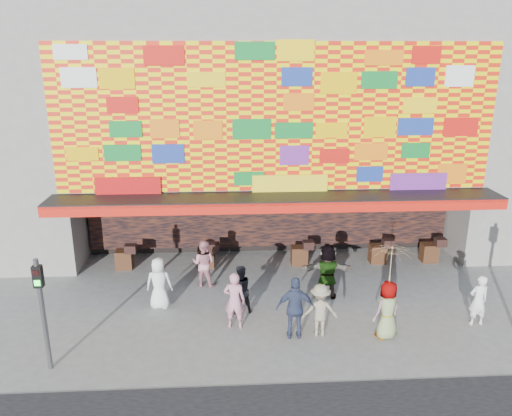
% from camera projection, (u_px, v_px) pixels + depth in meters
% --- Properties ---
extents(ground, '(90.00, 90.00, 0.00)m').
position_uv_depth(ground, '(287.00, 329.00, 14.42)').
color(ground, slate).
rests_on(ground, ground).
extents(shop_building, '(15.20, 9.40, 10.00)m').
position_uv_depth(shop_building, '(266.00, 113.00, 20.65)').
color(shop_building, gray).
rests_on(shop_building, ground).
extents(signal_left, '(0.22, 0.20, 3.00)m').
position_uv_depth(signal_left, '(42.00, 302.00, 12.09)').
color(signal_left, '#59595B').
rests_on(signal_left, ground).
extents(ped_a, '(0.82, 0.55, 1.65)m').
position_uv_depth(ped_a, '(159.00, 283.00, 15.43)').
color(ped_a, white).
rests_on(ped_a, ground).
extents(ped_b, '(0.69, 0.52, 1.72)m').
position_uv_depth(ped_b, '(234.00, 300.00, 14.29)').
color(ped_b, '#C17D8F').
rests_on(ped_b, ground).
extents(ped_c, '(0.94, 0.87, 1.56)m').
position_uv_depth(ped_c, '(240.00, 290.00, 15.09)').
color(ped_c, black).
rests_on(ped_c, ground).
extents(ped_d, '(1.00, 0.59, 1.54)m').
position_uv_depth(ped_d, '(320.00, 310.00, 13.93)').
color(ped_d, gray).
rests_on(ped_d, ground).
extents(ped_e, '(1.09, 0.50, 1.83)m').
position_uv_depth(ped_e, '(295.00, 308.00, 13.75)').
color(ped_e, '#343D5C').
rests_on(ped_e, ground).
extents(ped_f, '(1.72, 0.63, 1.83)m').
position_uv_depth(ped_f, '(327.00, 272.00, 16.03)').
color(ped_f, gray).
rests_on(ped_f, ground).
extents(ped_g, '(0.97, 0.83, 1.69)m').
position_uv_depth(ped_g, '(387.00, 310.00, 13.79)').
color(ped_g, gray).
rests_on(ped_g, ground).
extents(ped_h, '(0.60, 0.42, 1.56)m').
position_uv_depth(ped_h, '(478.00, 300.00, 14.47)').
color(ped_h, white).
rests_on(ped_h, ground).
extents(ped_i, '(0.94, 0.82, 1.64)m').
position_uv_depth(ped_i, '(204.00, 263.00, 16.90)').
color(ped_i, '#CD848E').
rests_on(ped_i, ground).
extents(parasol, '(1.30, 1.32, 2.00)m').
position_uv_depth(parasol, '(391.00, 264.00, 13.38)').
color(parasol, beige).
rests_on(parasol, ground).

